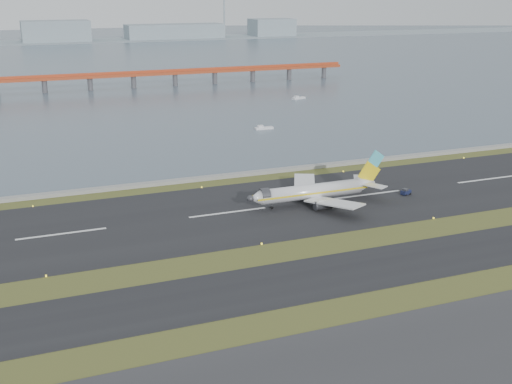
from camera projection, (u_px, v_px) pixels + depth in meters
ground at (275, 258)px, 133.04m from camera, size 1000.00×1000.00×0.00m
taxiway_strip at (300, 281)px, 122.38m from camera, size 1000.00×18.00×0.10m
runway_strip at (228, 213)px, 159.65m from camera, size 1000.00×45.00×0.10m
seawall at (194, 179)px, 186.13m from camera, size 1000.00×2.50×1.00m
bay_water at (62, 56)px, 541.21m from camera, size 1400.00×800.00×1.30m
red_pier at (133, 75)px, 359.66m from camera, size 260.00×5.00×10.20m
far_shoreline at (60, 36)px, 686.11m from camera, size 1400.00×80.00×60.50m
airliner at (316, 191)px, 165.56m from camera, size 38.52×32.89×12.80m
pushback_tug at (406, 192)px, 173.29m from camera, size 3.21×2.45×1.82m
workboat_near at (263, 128)px, 255.09m from camera, size 7.45×2.64×1.79m
workboat_far at (298, 98)px, 325.61m from camera, size 7.91×4.67×1.83m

